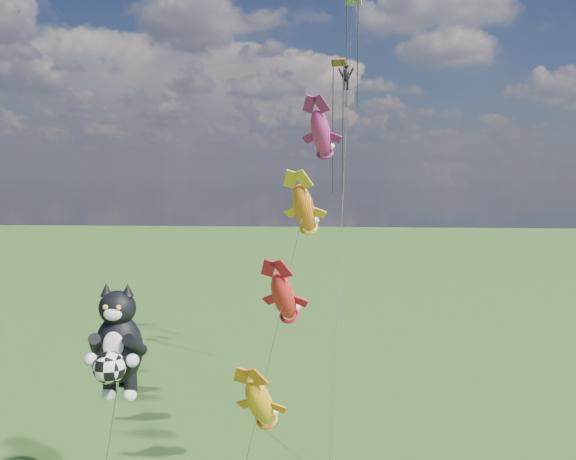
{
  "coord_description": "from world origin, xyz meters",
  "views": [
    {
      "loc": [
        14.72,
        -25.38,
        14.45
      ],
      "look_at": [
        12.16,
        10.2,
        11.33
      ],
      "focal_mm": 40.0,
      "sensor_mm": 36.0,
      "label": 1
    }
  ],
  "objects": [
    {
      "name": "cat_kite_rig",
      "position": [
        5.86,
        -0.14,
        7.51
      ],
      "size": [
        2.25,
        4.01,
        9.99
      ],
      "rotation": [
        0.0,
        0.0,
        -0.06
      ],
      "color": "brown",
      "rests_on": "ground"
    },
    {
      "name": "parafoil_rig",
      "position": [
        15.46,
        18.46,
        20.9
      ],
      "size": [
        2.22,
        17.54,
        27.26
      ],
      "rotation": [
        0.0,
        0.0,
        0.01
      ],
      "color": "brown",
      "rests_on": "ground"
    },
    {
      "name": "fish_windsock_rig",
      "position": [
        12.96,
        3.02,
        11.01
      ],
      "size": [
        4.22,
        15.5,
        19.62
      ],
      "rotation": [
        0.0,
        0.0,
        0.07
      ],
      "color": "brown",
      "rests_on": "ground"
    }
  ]
}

